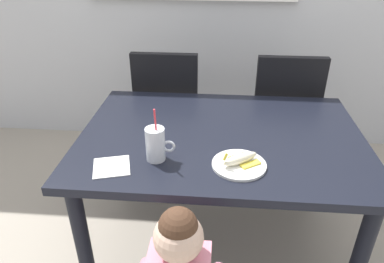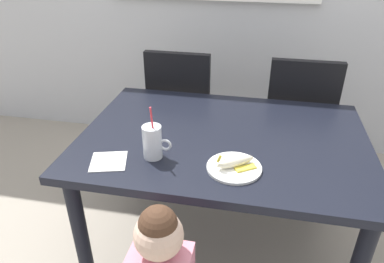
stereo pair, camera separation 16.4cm
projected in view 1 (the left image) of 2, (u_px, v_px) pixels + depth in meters
ground_plane at (216, 242)px, 2.11m from camera, size 24.00×24.00×0.00m
dining_table at (221, 150)px, 1.79m from camera, size 1.38×0.97×0.74m
dining_chair_left at (169, 107)px, 2.47m from camera, size 0.44×0.44×0.96m
dining_chair_right at (283, 112)px, 2.41m from camera, size 0.44×0.45×0.96m
milk_cup at (156, 146)px, 1.52m from camera, size 0.13×0.08×0.25m
snack_plate at (239, 165)px, 1.50m from camera, size 0.23×0.23×0.01m
peeled_banana at (240, 159)px, 1.49m from camera, size 0.17×0.15×0.07m
paper_napkin at (112, 167)px, 1.49m from camera, size 0.19×0.19×0.00m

